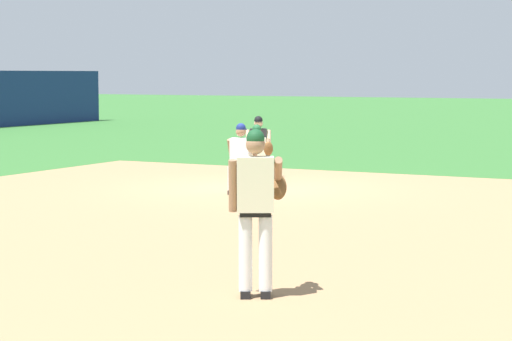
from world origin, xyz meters
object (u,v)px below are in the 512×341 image
object	(u,v)px
pitcher	(257,202)
umpire	(258,144)
baserunner	(241,156)
first_base_bag	(257,186)
baseball	(250,201)
first_baseman	(258,152)

from	to	relation	value
pitcher	umpire	xyz separation A→B (m)	(11.41, 5.85, -0.27)
pitcher	baserunner	bearing A→B (deg)	29.27
first_base_bag	umpire	size ratio (longest dim) A/B	0.26
baseball	first_baseman	world-z (taller)	first_baseman
pitcher	umpire	size ratio (longest dim) A/B	1.27
first_base_bag	baserunner	xyz separation A→B (m)	(-1.15, -0.23, 0.75)
baserunner	umpire	xyz separation A→B (m)	(3.25, 1.27, 0.00)
baseball	baserunner	xyz separation A→B (m)	(1.10, 0.79, 0.76)
umpire	first_baseman	bearing A→B (deg)	-153.36
first_baseman	baserunner	world-z (taller)	baserunner
first_baseman	pitcher	bearing A→B (deg)	-152.81
first_base_bag	pitcher	bearing A→B (deg)	-152.69
pitcher	umpire	distance (m)	12.83
baseball	first_baseman	distance (m)	3.24
first_base_bag	pitcher	xyz separation A→B (m)	(-9.31, -4.81, 1.01)
first_base_bag	first_baseman	xyz separation A→B (m)	(0.62, 0.29, 0.69)
baseball	first_base_bag	bearing A→B (deg)	24.54
first_baseman	baserunner	size ratio (longest dim) A/B	0.92
baserunner	umpire	size ratio (longest dim) A/B	1.00
first_base_bag	baseball	distance (m)	2.47
first_base_bag	first_baseman	world-z (taller)	first_baseman
first_base_bag	baserunner	size ratio (longest dim) A/B	0.26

